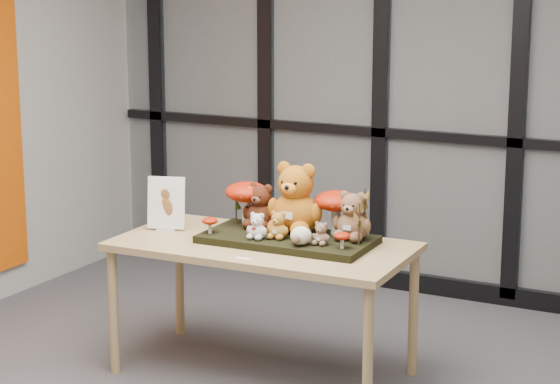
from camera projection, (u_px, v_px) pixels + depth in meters
The scene contains 22 objects.
room_shell at pixel (260, 70), 4.16m from camera, with size 5.00×5.00×5.00m.
glass_partition at pixel (448, 79), 6.36m from camera, with size 4.90×0.06×2.78m.
display_table at pixel (263, 256), 5.21m from camera, with size 1.54×0.80×0.71m.
diorama_tray at pixel (288, 239), 5.19m from camera, with size 0.87×0.44×0.04m, color black.
bear_pooh_yellow at pixel (296, 194), 5.22m from camera, with size 0.31×0.28×0.41m, color #B26113, non-canonical shape.
bear_brown_medium at pixel (261, 203), 5.33m from camera, with size 0.20×0.18×0.26m, color #401A0C, non-canonical shape.
bear_tan_back at pixel (353, 213), 5.10m from camera, with size 0.21×0.19×0.27m, color brown, non-canonical shape.
bear_small_yellow at pixel (278, 223), 5.12m from camera, with size 0.12×0.11×0.16m, color #B67828, non-canonical shape.
bear_white_bow at pixel (257, 224), 5.12m from camera, with size 0.11×0.10×0.15m, color silver, non-canonical shape.
bear_beige_small at pixel (321, 232), 5.01m from camera, with size 0.10×0.09×0.13m, color #826349, non-canonical shape.
plush_cream_hedgehog at pixel (301, 235), 5.01m from camera, with size 0.08×0.07×0.10m, color white, non-canonical shape.
mushroom_back_left at pixel (247, 201), 5.40m from camera, with size 0.23×0.23×0.26m, color #9A1904, non-canonical shape.
mushroom_back_right at pixel (336, 210), 5.20m from camera, with size 0.23×0.23×0.25m, color #9A1904, non-canonical shape.
mushroom_front_left at pixel (210, 224), 5.24m from camera, with size 0.08×0.08×0.09m, color #9A1904, non-canonical shape.
mushroom_front_right at pixel (342, 240), 4.94m from camera, with size 0.08×0.08×0.09m, color #9A1904, non-canonical shape.
sprig_green_far_left at pixel (236, 204), 5.42m from camera, with size 0.05×0.05×0.22m, color #1C370C, non-canonical shape.
sprig_green_mid_left at pixel (263, 205), 5.41m from camera, with size 0.05×0.05×0.21m, color #1C370C, non-canonical shape.
sprig_dry_far_right at pixel (365, 214), 5.08m from camera, with size 0.05×0.05×0.27m, color brown, non-canonical shape.
sprig_dry_mid_right at pixel (359, 224), 4.98m from camera, with size 0.05×0.05×0.22m, color brown, non-canonical shape.
sprig_green_centre at pixel (286, 210), 5.36m from camera, with size 0.05×0.05×0.18m, color #1C370C, non-canonical shape.
sign_holder at pixel (166, 206), 5.44m from camera, with size 0.21×0.11×0.29m.
label_card at pixel (243, 259), 4.91m from camera, with size 0.09×0.03×0.00m, color white.
Camera 1 is at (2.00, -3.66, 2.06)m, focal length 65.00 mm.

